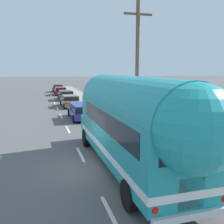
{
  "coord_description": "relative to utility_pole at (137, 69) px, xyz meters",
  "views": [
    {
      "loc": [
        -1.96,
        -10.85,
        4.39
      ],
      "look_at": [
        1.62,
        1.64,
        2.23
      ],
      "focal_mm": 41.13,
      "sensor_mm": 36.0,
      "label": 1
    }
  ],
  "objects": [
    {
      "name": "ground_plane",
      "position": [
        -4.04,
        -4.35,
        -4.42
      ],
      "size": [
        300.0,
        300.0,
        0.0
      ],
      "primitive_type": "plane",
      "color": "#565454"
    },
    {
      "name": "lane_markings",
      "position": [
        -1.58,
        8.65,
        -4.42
      ],
      "size": [
        3.62,
        80.0,
        0.01
      ],
      "color": "silver",
      "rests_on": "ground"
    },
    {
      "name": "sidewalk_slab",
      "position": [
        0.69,
        5.65,
        -4.35
      ],
      "size": [
        2.49,
        90.0,
        0.15
      ],
      "primitive_type": "cube",
      "color": "gray",
      "rests_on": "ground"
    },
    {
      "name": "utility_pole",
      "position": [
        0.0,
        0.0,
        0.0
      ],
      "size": [
        1.8,
        0.24,
        8.5
      ],
      "color": "brown",
      "rests_on": "ground"
    },
    {
      "name": "painted_bus",
      "position": [
        -2.28,
        -5.5,
        -2.12
      ],
      "size": [
        2.69,
        11.71,
        4.12
      ],
      "color": "teal",
      "rests_on": "ground"
    },
    {
      "name": "car_lead",
      "position": [
        -2.4,
        7.25,
        -3.63
      ],
      "size": [
        2.03,
        4.68,
        1.37
      ],
      "color": "navy",
      "rests_on": "ground"
    },
    {
      "name": "car_second",
      "position": [
        -2.46,
        15.38,
        -3.68
      ],
      "size": [
        2.12,
        4.87,
        1.37
      ],
      "color": "olive",
      "rests_on": "ground"
    },
    {
      "name": "car_third",
      "position": [
        -2.23,
        22.61,
        -3.64
      ],
      "size": [
        2.07,
        4.59,
        1.37
      ],
      "color": "#474C51",
      "rests_on": "ground"
    },
    {
      "name": "car_fourth",
      "position": [
        -2.36,
        30.35,
        -3.63
      ],
      "size": [
        2.0,
        4.67,
        1.37
      ],
      "color": "#A5191E",
      "rests_on": "ground"
    },
    {
      "name": "car_fifth",
      "position": [
        -2.3,
        37.02,
        -3.68
      ],
      "size": [
        2.01,
        4.76,
        1.37
      ],
      "color": "black",
      "rests_on": "ground"
    }
  ]
}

